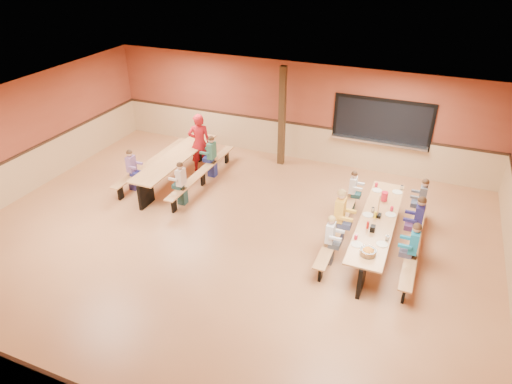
% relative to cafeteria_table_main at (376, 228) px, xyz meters
% --- Properties ---
extents(ground, '(12.00, 12.00, 0.00)m').
position_rel_cafeteria_table_main_xyz_m(ground, '(-3.22, -1.12, -0.53)').
color(ground, '#A5653E').
rests_on(ground, ground).
extents(room_envelope, '(12.04, 10.04, 3.02)m').
position_rel_cafeteria_table_main_xyz_m(room_envelope, '(-3.22, -1.12, 0.16)').
color(room_envelope, brown).
rests_on(room_envelope, ground).
extents(kitchen_pass_through, '(2.78, 0.28, 1.38)m').
position_rel_cafeteria_table_main_xyz_m(kitchen_pass_through, '(-0.62, 3.84, 0.96)').
color(kitchen_pass_through, black).
rests_on(kitchen_pass_through, ground).
extents(structural_post, '(0.18, 0.18, 3.00)m').
position_rel_cafeteria_table_main_xyz_m(structural_post, '(-3.42, 3.28, 0.97)').
color(structural_post, '#322110').
rests_on(structural_post, ground).
extents(cafeteria_table_main, '(1.91, 3.70, 0.74)m').
position_rel_cafeteria_table_main_xyz_m(cafeteria_table_main, '(0.00, 0.00, 0.00)').
color(cafeteria_table_main, '#B87E49').
rests_on(cafeteria_table_main, ground).
extents(cafeteria_table_second, '(1.91, 3.70, 0.74)m').
position_rel_cafeteria_table_main_xyz_m(cafeteria_table_second, '(-5.81, 1.13, 0.00)').
color(cafeteria_table_second, '#B87E49').
rests_on(cafeteria_table_second, ground).
extents(seated_child_white_left, '(0.35, 0.29, 1.17)m').
position_rel_cafeteria_table_main_xyz_m(seated_child_white_left, '(-0.83, -0.94, 0.06)').
color(seated_child_white_left, silver).
rests_on(seated_child_white_left, ground).
extents(seated_adult_yellow, '(0.43, 0.35, 1.34)m').
position_rel_cafeteria_table_main_xyz_m(seated_adult_yellow, '(-0.83, -0.10, 0.15)').
color(seated_adult_yellow, yellow).
rests_on(seated_adult_yellow, ground).
extents(seated_child_grey_left, '(0.33, 0.27, 1.13)m').
position_rel_cafeteria_table_main_xyz_m(seated_child_grey_left, '(-0.83, 1.32, 0.04)').
color(seated_child_grey_left, white).
rests_on(seated_child_grey_left, ground).
extents(seated_child_teal_right, '(0.38, 0.31, 1.23)m').
position_rel_cafeteria_table_main_xyz_m(seated_child_teal_right, '(0.83, -0.66, 0.09)').
color(seated_child_teal_right, '#197292').
rests_on(seated_child_teal_right, ground).
extents(seated_child_navy_right, '(0.40, 0.33, 1.28)m').
position_rel_cafeteria_table_main_xyz_m(seated_child_navy_right, '(0.83, 0.37, 0.11)').
color(seated_child_navy_right, navy).
rests_on(seated_child_navy_right, ground).
extents(seated_child_char_right, '(0.36, 0.30, 1.19)m').
position_rel_cafeteria_table_main_xyz_m(seated_child_char_right, '(0.83, 1.43, 0.07)').
color(seated_child_char_right, '#555860').
rests_on(seated_child_char_right, ground).
extents(seated_child_purple_sec, '(0.35, 0.29, 1.17)m').
position_rel_cafeteria_table_main_xyz_m(seated_child_purple_sec, '(-6.63, 0.18, 0.06)').
color(seated_child_purple_sec, slate).
rests_on(seated_child_purple_sec, ground).
extents(seated_child_green_sec, '(0.38, 0.31, 1.23)m').
position_rel_cafeteria_table_main_xyz_m(seated_child_green_sec, '(-4.98, 1.73, 0.09)').
color(seated_child_green_sec, '#326A58').
rests_on(seated_child_green_sec, ground).
extents(seated_child_tan_sec, '(0.36, 0.29, 1.18)m').
position_rel_cafeteria_table_main_xyz_m(seated_child_tan_sec, '(-4.98, 0.02, 0.06)').
color(seated_child_tan_sec, beige).
rests_on(seated_child_tan_sec, ground).
extents(standing_woman, '(0.77, 0.67, 1.77)m').
position_rel_cafeteria_table_main_xyz_m(standing_woman, '(-5.47, 1.92, 0.36)').
color(standing_woman, '#A6131A').
rests_on(standing_woman, ground).
extents(punch_pitcher, '(0.16, 0.16, 0.22)m').
position_rel_cafeteria_table_main_xyz_m(punch_pitcher, '(-0.01, 0.89, 0.32)').
color(punch_pitcher, red).
rests_on(punch_pitcher, cafeteria_table_main).
extents(chip_bowl, '(0.32, 0.32, 0.15)m').
position_rel_cafeteria_table_main_xyz_m(chip_bowl, '(0.03, -1.35, 0.29)').
color(chip_bowl, orange).
rests_on(chip_bowl, cafeteria_table_main).
extents(napkin_dispenser, '(0.10, 0.14, 0.13)m').
position_rel_cafeteria_table_main_xyz_m(napkin_dispenser, '(-0.03, -0.50, 0.28)').
color(napkin_dispenser, black).
rests_on(napkin_dispenser, cafeteria_table_main).
extents(condiment_mustard, '(0.06, 0.06, 0.17)m').
position_rel_cafeteria_table_main_xyz_m(condiment_mustard, '(-0.07, 0.02, 0.30)').
color(condiment_mustard, yellow).
rests_on(condiment_mustard, cafeteria_table_main).
extents(condiment_ketchup, '(0.06, 0.06, 0.17)m').
position_rel_cafeteria_table_main_xyz_m(condiment_ketchup, '(-0.15, -0.43, 0.30)').
color(condiment_ketchup, '#B2140F').
rests_on(condiment_ketchup, cafeteria_table_main).
extents(table_paddle, '(0.16, 0.16, 0.56)m').
position_rel_cafeteria_table_main_xyz_m(table_paddle, '(-0.03, 0.13, 0.35)').
color(table_paddle, black).
rests_on(table_paddle, cafeteria_table_main).
extents(place_settings, '(0.65, 3.30, 0.11)m').
position_rel_cafeteria_table_main_xyz_m(place_settings, '(0.00, 0.00, 0.27)').
color(place_settings, beige).
rests_on(place_settings, cafeteria_table_main).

